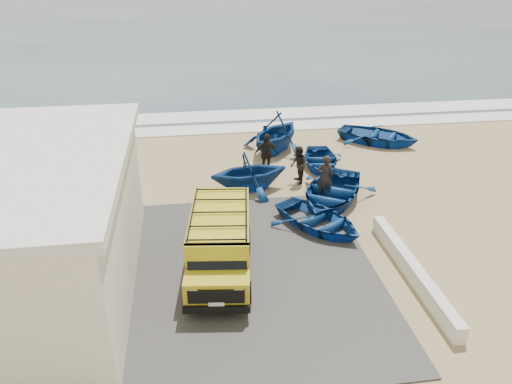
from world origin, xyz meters
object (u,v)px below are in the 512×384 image
van (220,241)px  boat_mid_right (320,160)px  boat_far_left (275,132)px  fisherman_front (325,177)px  boat_far_right (378,135)px  boat_near_left (319,220)px  boat_near_right (331,192)px  fisherman_back (266,154)px  parapet (412,270)px  boat_mid_left (249,172)px  fisherman_middle (298,165)px

van → boat_mid_right: bearing=62.7°
boat_far_left → fisherman_front: boat_far_left is taller
boat_mid_right → boat_far_left: 2.93m
boat_far_right → fisherman_front: fisherman_front is taller
van → boat_far_right: van is taller
boat_near_left → boat_near_right: bearing=28.7°
boat_mid_right → boat_near_left: bearing=-96.5°
boat_far_right → fisherman_back: fisherman_back is taller
parapet → boat_far_right: (3.24, 11.65, 0.16)m
parapet → van: (-5.84, 1.24, 0.80)m
boat_mid_right → boat_far_right: size_ratio=0.80×
boat_mid_right → boat_far_left: boat_far_left is taller
parapet → boat_mid_right: bearing=93.7°
boat_near_right → van: bearing=-107.0°
boat_mid_left → boat_far_right: boat_mid_left is taller
boat_far_right → fisherman_middle: 6.77m
boat_far_right → boat_mid_right: bearing=161.4°
boat_near_left → boat_mid_left: size_ratio=1.11×
boat_mid_left → boat_near_right: bearing=-126.4°
fisherman_middle → fisherman_back: bearing=-136.9°
van → boat_near_left: size_ratio=1.34×
boat_mid_right → boat_far_left: (-1.73, 2.27, 0.67)m
boat_far_right → fisherman_front: size_ratio=2.21×
parapet → boat_near_right: (-1.07, 5.40, 0.18)m
parapet → boat_far_left: 11.49m
boat_far_left → fisherman_middle: (0.31, -3.86, -0.18)m
boat_near_right → parapet: bearing=-46.9°
boat_far_left → boat_near_left: bearing=-49.7°
fisherman_middle → fisherman_back: fisherman_back is taller
fisherman_middle → fisherman_back: size_ratio=0.88×
parapet → boat_near_left: bearing=122.0°
parapet → boat_near_right: 5.51m
van → fisherman_back: (2.62, 7.33, -0.13)m
fisherman_front → fisherman_middle: 1.78m
boat_mid_left → boat_far_right: bearing=-67.9°
parapet → fisherman_front: fisherman_front is taller
boat_mid_right → fisherman_front: (-0.68, -3.21, 0.59)m
boat_near_right → fisherman_middle: 2.22m
boat_far_left → fisherman_front: bearing=-40.3°
fisherman_middle → fisherman_back: 1.72m
van → boat_mid_right: 9.37m
boat_near_left → boat_mid_right: boat_near_left is taller
boat_far_right → fisherman_back: size_ratio=2.19×
boat_far_right → fisherman_middle: size_ratio=2.49×
boat_far_right → fisherman_back: bearing=151.8°
boat_near_right → fisherman_back: bearing=155.9°
fisherman_front → boat_near_right: bearing=124.0°
van → boat_near_right: size_ratio=1.11×
boat_mid_left → fisherman_back: size_ratio=1.72×
van → fisherman_front: bearing=51.5°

